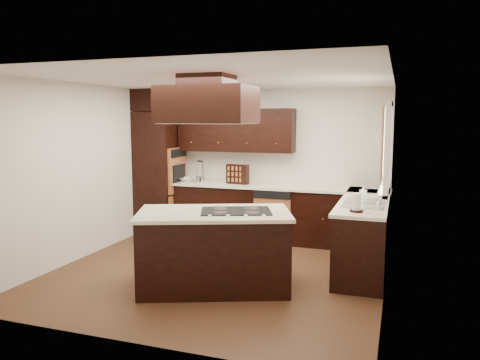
{
  "coord_description": "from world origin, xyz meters",
  "views": [
    {
      "loc": [
        2.21,
        -5.55,
        2.0
      ],
      "look_at": [
        0.1,
        0.6,
        1.15
      ],
      "focal_mm": 35.0,
      "sensor_mm": 36.0,
      "label": 1
    }
  ],
  "objects_px": {
    "island": "(214,251)",
    "range_hood": "(207,105)",
    "spice_rack": "(238,174)",
    "oven_column": "(160,173)"
  },
  "relations": [
    {
      "from": "oven_column",
      "to": "island",
      "type": "relative_size",
      "value": 1.24
    },
    {
      "from": "oven_column",
      "to": "range_hood",
      "type": "bearing_deg",
      "value": -50.26
    },
    {
      "from": "range_hood",
      "to": "island",
      "type": "bearing_deg",
      "value": 1.44
    },
    {
      "from": "spice_rack",
      "to": "oven_column",
      "type": "bearing_deg",
      "value": -167.55
    },
    {
      "from": "oven_column",
      "to": "island",
      "type": "xyz_separation_m",
      "value": [
        1.94,
        -2.25,
        -0.62
      ]
    },
    {
      "from": "island",
      "to": "range_hood",
      "type": "relative_size",
      "value": 1.63
    },
    {
      "from": "island",
      "to": "range_hood",
      "type": "bearing_deg",
      "value": 160.14
    },
    {
      "from": "range_hood",
      "to": "spice_rack",
      "type": "bearing_deg",
      "value": 100.87
    },
    {
      "from": "oven_column",
      "to": "range_hood",
      "type": "relative_size",
      "value": 2.02
    },
    {
      "from": "range_hood",
      "to": "spice_rack",
      "type": "relative_size",
      "value": 2.65
    }
  ]
}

